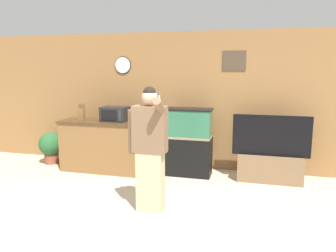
# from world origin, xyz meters

# --- Properties ---
(ground_plane) EXTENTS (18.00, 18.00, 0.00)m
(ground_plane) POSITION_xyz_m (0.00, 0.00, 0.00)
(ground_plane) COLOR beige
(wall_back_paneled) EXTENTS (10.00, 0.08, 2.60)m
(wall_back_paneled) POSITION_xyz_m (-0.00, 2.69, 1.30)
(wall_back_paneled) COLOR olive
(wall_back_paneled) RESTS_ON ground_plane
(counter_island) EXTENTS (1.59, 0.60, 0.96)m
(counter_island) POSITION_xyz_m (-1.68, 2.01, 0.48)
(counter_island) COLOR brown
(counter_island) RESTS_ON ground_plane
(microwave) EXTENTS (0.48, 0.36, 0.27)m
(microwave) POSITION_xyz_m (-1.44, 2.05, 1.09)
(microwave) COLOR black
(microwave) RESTS_ON counter_island
(knife_block) EXTENTS (0.13, 0.11, 0.31)m
(knife_block) POSITION_xyz_m (-2.10, 2.00, 1.07)
(knife_block) COLOR brown
(knife_block) RESTS_ON counter_island
(aquarium_on_stand) EXTENTS (0.86, 0.40, 1.22)m
(aquarium_on_stand) POSITION_xyz_m (-0.09, 2.18, 0.61)
(aquarium_on_stand) COLOR black
(aquarium_on_stand) RESTS_ON ground_plane
(tv_on_stand) EXTENTS (1.29, 0.40, 1.14)m
(tv_on_stand) POSITION_xyz_m (1.34, 2.20, 0.34)
(tv_on_stand) COLOR brown
(tv_on_stand) RESTS_ON ground_plane
(person_standing) EXTENTS (0.53, 0.40, 1.69)m
(person_standing) POSITION_xyz_m (-0.28, 0.54, 0.88)
(person_standing) COLOR #BCAD89
(person_standing) RESTS_ON ground_plane
(potted_plant) EXTENTS (0.48, 0.48, 0.64)m
(potted_plant) POSITION_xyz_m (-2.93, 2.18, 0.36)
(potted_plant) COLOR brown
(potted_plant) RESTS_ON ground_plane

